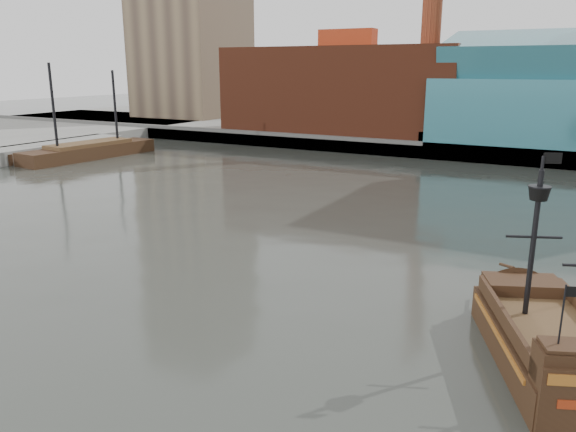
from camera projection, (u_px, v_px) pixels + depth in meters
The scene contains 7 objects.
ground at pixel (204, 322), 31.03m from camera, with size 400.00×400.00×0.00m, color #272924.
promenade_far at pixel (490, 134), 108.89m from camera, with size 220.00×60.00×2.00m, color slate.
seawall at pixel (456, 152), 83.77m from camera, with size 220.00×1.00×2.60m, color #4C4C49.
pier at pixel (9, 155), 83.00m from camera, with size 6.00×40.00×2.00m, color slate.
skyline at pixel (528, 0), 94.11m from camera, with size 149.00×45.00×62.00m.
pirate_ship at pixel (549, 349), 26.08m from camera, with size 9.36×14.75×10.64m.
docked_vessel at pixel (90, 152), 86.48m from camera, with size 6.88×22.29×14.92m.
Camera 1 is at (17.70, -22.79, 13.68)m, focal length 35.00 mm.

